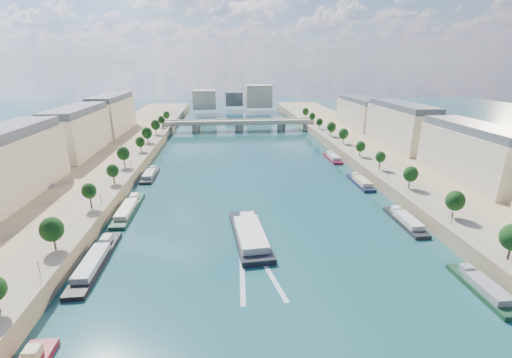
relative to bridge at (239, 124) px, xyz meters
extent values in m
plane|color=#0B2C32|center=(0.00, -118.63, -5.08)|extent=(700.00, 700.00, 0.00)
cube|color=#9E8460|center=(-72.00, -118.63, -2.58)|extent=(44.00, 520.00, 5.00)
cube|color=#9E8460|center=(72.00, -118.63, -2.58)|extent=(44.00, 520.00, 5.00)
cube|color=gray|center=(-57.00, -118.63, -0.03)|extent=(14.00, 520.00, 0.10)
cube|color=gray|center=(57.00, -118.63, -0.03)|extent=(14.00, 520.00, 0.10)
cylinder|color=#382B1E|center=(-55.00, -176.63, 1.83)|extent=(0.50, 0.50, 3.82)
ellipsoid|color=black|center=(-55.00, -176.63, 5.42)|extent=(4.80, 4.80, 5.52)
cylinder|color=#382B1E|center=(-55.00, -152.63, 1.83)|extent=(0.50, 0.50, 3.82)
ellipsoid|color=black|center=(-55.00, -152.63, 5.42)|extent=(4.80, 4.80, 5.52)
cylinder|color=#382B1E|center=(-55.00, -128.63, 1.83)|extent=(0.50, 0.50, 3.82)
ellipsoid|color=black|center=(-55.00, -128.63, 5.42)|extent=(4.80, 4.80, 5.52)
cylinder|color=#382B1E|center=(-55.00, -104.63, 1.83)|extent=(0.50, 0.50, 3.82)
ellipsoid|color=black|center=(-55.00, -104.63, 5.42)|extent=(4.80, 4.80, 5.52)
cylinder|color=#382B1E|center=(-55.00, -80.63, 1.83)|extent=(0.50, 0.50, 3.82)
ellipsoid|color=black|center=(-55.00, -80.63, 5.42)|extent=(4.80, 4.80, 5.52)
cylinder|color=#382B1E|center=(-55.00, -56.63, 1.83)|extent=(0.50, 0.50, 3.82)
ellipsoid|color=black|center=(-55.00, -56.63, 5.42)|extent=(4.80, 4.80, 5.52)
cylinder|color=#382B1E|center=(-55.00, -32.63, 1.83)|extent=(0.50, 0.50, 3.82)
ellipsoid|color=black|center=(-55.00, -32.63, 5.42)|extent=(4.80, 4.80, 5.52)
cylinder|color=#382B1E|center=(-55.00, -8.63, 1.83)|extent=(0.50, 0.50, 3.82)
ellipsoid|color=black|center=(-55.00, -8.63, 5.42)|extent=(4.80, 4.80, 5.52)
cylinder|color=#382B1E|center=(-55.00, 15.37, 1.83)|extent=(0.50, 0.50, 3.82)
ellipsoid|color=black|center=(-55.00, 15.37, 5.42)|extent=(4.80, 4.80, 5.52)
cylinder|color=#382B1E|center=(55.00, -168.63, 1.83)|extent=(0.50, 0.50, 3.82)
ellipsoid|color=black|center=(55.00, -168.63, 5.42)|extent=(4.80, 4.80, 5.52)
cylinder|color=#382B1E|center=(55.00, -144.63, 1.83)|extent=(0.50, 0.50, 3.82)
ellipsoid|color=black|center=(55.00, -144.63, 5.42)|extent=(4.80, 4.80, 5.52)
cylinder|color=#382B1E|center=(55.00, -120.63, 1.83)|extent=(0.50, 0.50, 3.82)
ellipsoid|color=black|center=(55.00, -120.63, 5.42)|extent=(4.80, 4.80, 5.52)
cylinder|color=#382B1E|center=(55.00, -96.63, 1.83)|extent=(0.50, 0.50, 3.82)
ellipsoid|color=black|center=(55.00, -96.63, 5.42)|extent=(4.80, 4.80, 5.52)
cylinder|color=#382B1E|center=(55.00, -72.63, 1.83)|extent=(0.50, 0.50, 3.82)
ellipsoid|color=black|center=(55.00, -72.63, 5.42)|extent=(4.80, 4.80, 5.52)
cylinder|color=#382B1E|center=(55.00, -48.63, 1.83)|extent=(0.50, 0.50, 3.82)
ellipsoid|color=black|center=(55.00, -48.63, 5.42)|extent=(4.80, 4.80, 5.52)
cylinder|color=#382B1E|center=(55.00, -24.63, 1.83)|extent=(0.50, 0.50, 3.82)
ellipsoid|color=black|center=(55.00, -24.63, 5.42)|extent=(4.80, 4.80, 5.52)
cylinder|color=#382B1E|center=(55.00, -0.63, 1.83)|extent=(0.50, 0.50, 3.82)
ellipsoid|color=black|center=(55.00, -0.63, 5.42)|extent=(4.80, 4.80, 5.52)
cylinder|color=#382B1E|center=(55.00, 23.37, 1.83)|extent=(0.50, 0.50, 3.82)
ellipsoid|color=black|center=(55.00, 23.37, 5.42)|extent=(4.80, 4.80, 5.52)
cylinder|color=black|center=(-52.50, -188.63, 1.92)|extent=(0.14, 0.14, 4.00)
sphere|color=#FFE5B2|center=(-52.50, -188.63, 4.02)|extent=(0.36, 0.36, 0.36)
cylinder|color=black|center=(-52.50, -148.63, 1.92)|extent=(0.14, 0.14, 4.00)
sphere|color=#FFE5B2|center=(-52.50, -148.63, 4.02)|extent=(0.36, 0.36, 0.36)
cylinder|color=black|center=(-52.50, -108.63, 1.92)|extent=(0.14, 0.14, 4.00)
sphere|color=#FFE5B2|center=(-52.50, -108.63, 4.02)|extent=(0.36, 0.36, 0.36)
cylinder|color=black|center=(-52.50, -68.63, 1.92)|extent=(0.14, 0.14, 4.00)
sphere|color=#FFE5B2|center=(-52.50, -68.63, 4.02)|extent=(0.36, 0.36, 0.36)
cylinder|color=black|center=(-52.50, -28.63, 1.92)|extent=(0.14, 0.14, 4.00)
sphere|color=#FFE5B2|center=(-52.50, -28.63, 4.02)|extent=(0.36, 0.36, 0.36)
cylinder|color=black|center=(52.50, -173.63, 1.92)|extent=(0.14, 0.14, 4.00)
sphere|color=#FFE5B2|center=(52.50, -173.63, 4.02)|extent=(0.36, 0.36, 0.36)
cylinder|color=black|center=(52.50, -133.63, 1.92)|extent=(0.14, 0.14, 4.00)
sphere|color=#FFE5B2|center=(52.50, -133.63, 4.02)|extent=(0.36, 0.36, 0.36)
cylinder|color=black|center=(52.50, -93.63, 1.92)|extent=(0.14, 0.14, 4.00)
sphere|color=#FFE5B2|center=(52.50, -93.63, 4.02)|extent=(0.36, 0.36, 0.36)
cylinder|color=black|center=(52.50, -53.63, 1.92)|extent=(0.14, 0.14, 4.00)
sphere|color=#FFE5B2|center=(52.50, -53.63, 4.02)|extent=(0.36, 0.36, 0.36)
cylinder|color=black|center=(52.50, -13.63, 1.92)|extent=(0.14, 0.14, 4.00)
sphere|color=#FFE5B2|center=(52.50, -13.63, 4.02)|extent=(0.36, 0.36, 0.36)
cube|color=beige|center=(-85.00, -135.63, 9.92)|extent=(16.00, 52.00, 20.00)
cube|color=#474C54|center=(-85.00, -135.63, 21.52)|extent=(14.72, 50.44, 3.20)
cube|color=beige|center=(-85.00, -77.63, 9.92)|extent=(16.00, 52.00, 20.00)
cube|color=#474C54|center=(-85.00, -77.63, 21.52)|extent=(14.72, 50.44, 3.20)
cube|color=beige|center=(-85.00, -19.63, 9.92)|extent=(16.00, 52.00, 20.00)
cube|color=#474C54|center=(-85.00, -19.63, 21.52)|extent=(14.72, 50.44, 3.20)
cube|color=beige|center=(85.00, -135.63, 9.92)|extent=(16.00, 52.00, 20.00)
cube|color=#474C54|center=(85.00, -135.63, 21.52)|extent=(14.72, 50.44, 3.20)
cube|color=beige|center=(85.00, -77.63, 9.92)|extent=(16.00, 52.00, 20.00)
cube|color=#474C54|center=(85.00, -77.63, 21.52)|extent=(14.72, 50.44, 3.20)
cube|color=beige|center=(85.00, -19.63, 9.92)|extent=(16.00, 52.00, 20.00)
cube|color=#474C54|center=(85.00, -19.63, 21.52)|extent=(14.72, 50.44, 3.20)
cube|color=beige|center=(-30.00, 91.37, 8.92)|extent=(22.00, 18.00, 18.00)
cube|color=beige|center=(25.00, 101.37, 10.92)|extent=(26.00, 20.00, 22.00)
cube|color=#474C54|center=(0.00, 116.37, 6.92)|extent=(18.00, 16.00, 14.00)
cube|color=#C1B79E|center=(0.00, 0.00, 1.12)|extent=(112.00, 11.00, 2.20)
cube|color=#C1B79E|center=(0.00, -5.00, 2.62)|extent=(112.00, 0.80, 0.90)
cube|color=#C1B79E|center=(0.00, 5.00, 2.62)|extent=(112.00, 0.80, 0.90)
cylinder|color=#C1B79E|center=(-32.00, 0.00, -2.58)|extent=(6.40, 6.40, 5.00)
cylinder|color=#C1B79E|center=(0.00, 0.00, -2.58)|extent=(6.40, 6.40, 5.00)
cylinder|color=#C1B79E|center=(32.00, 0.00, -2.58)|extent=(6.40, 6.40, 5.00)
cube|color=#C1B79E|center=(-52.00, 0.00, -2.58)|extent=(6.00, 12.00, 5.00)
cube|color=#C1B79E|center=(52.00, 0.00, -2.58)|extent=(6.00, 12.00, 5.00)
cube|color=black|center=(-4.95, -166.62, -4.57)|extent=(11.48, 31.84, 2.23)
cube|color=silver|center=(-4.95, -169.12, -2.45)|extent=(8.97, 20.82, 2.01)
cube|color=silver|center=(-4.95, -157.26, -2.55)|extent=(4.75, 4.10, 1.80)
cube|color=silver|center=(-8.15, -183.62, -5.06)|extent=(2.21, 26.03, 0.04)
cube|color=silver|center=(-1.75, -183.62, -5.06)|extent=(6.48, 25.70, 0.04)
cube|color=#B9B18A|center=(-45.50, -207.38, -2.98)|extent=(2.50, 2.39, 1.80)
cube|color=black|center=(-45.50, -176.73, -4.78)|extent=(5.00, 29.90, 1.80)
cube|color=#A1A6AD|center=(-45.50, -179.13, -3.08)|extent=(4.10, 16.45, 1.60)
cube|color=#A1A6AD|center=(-45.50, -167.76, -2.98)|extent=(2.50, 3.59, 1.80)
cube|color=#163829|center=(-45.50, -144.01, -4.78)|extent=(5.00, 29.14, 1.80)
cube|color=#F2E0C1|center=(-45.50, -146.34, -3.08)|extent=(4.10, 16.03, 1.60)
cube|color=#F2E0C1|center=(-45.50, -135.27, -2.98)|extent=(2.50, 3.50, 1.80)
cube|color=black|center=(-45.50, -106.12, -4.78)|extent=(5.00, 21.48, 1.80)
cube|color=#999AA2|center=(-45.50, -107.84, -3.08)|extent=(4.10, 11.81, 1.60)
cube|color=#999AA2|center=(-45.50, -99.68, -2.98)|extent=(2.50, 2.58, 1.80)
cube|color=#173A23|center=(45.50, -196.62, -4.78)|extent=(5.00, 19.14, 1.80)
cube|color=gray|center=(45.50, -198.15, -3.08)|extent=(4.10, 10.53, 1.60)
cube|color=gray|center=(45.50, -190.88, -2.98)|extent=(2.50, 2.30, 1.80)
cube|color=black|center=(45.50, -162.02, -4.78)|extent=(5.00, 21.81, 1.80)
cube|color=silver|center=(45.50, -163.77, -3.08)|extent=(4.10, 12.00, 1.60)
cube|color=silver|center=(45.50, -155.48, -2.98)|extent=(2.50, 2.62, 1.80)
cube|color=#1C223E|center=(45.50, -124.48, -4.78)|extent=(5.00, 21.06, 1.80)
cube|color=beige|center=(45.50, -126.16, -3.08)|extent=(4.10, 11.58, 1.60)
cube|color=beige|center=(45.50, -118.16, -2.98)|extent=(2.50, 2.53, 1.80)
cube|color=maroon|center=(45.50, -85.63, -4.78)|extent=(5.00, 20.25, 1.80)
cube|color=#B5BBC2|center=(45.50, -87.25, -3.08)|extent=(4.10, 11.14, 1.60)
cube|color=#B5BBC2|center=(45.50, -79.55, -2.98)|extent=(2.50, 2.43, 1.80)
camera|label=1|loc=(-11.58, -256.57, 44.21)|focal=24.00mm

